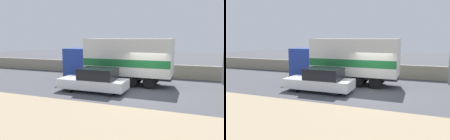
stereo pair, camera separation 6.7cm
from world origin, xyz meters
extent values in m
plane|color=#47474C|center=(0.00, 0.00, 0.00)|extent=(80.00, 80.00, 0.00)
cube|color=#9E896B|center=(0.00, -5.93, 0.02)|extent=(60.00, 5.84, 0.04)
cube|color=gray|center=(0.00, 6.15, 0.58)|extent=(60.00, 0.35, 1.17)
cube|color=navy|center=(-5.78, 2.32, 1.52)|extent=(1.87, 2.12, 2.25)
cube|color=black|center=(-6.69, 2.32, 1.97)|extent=(0.06, 1.80, 0.99)
cube|color=#2D2D33|center=(-1.67, 2.32, 0.66)|extent=(6.35, 1.28, 0.25)
cube|color=silver|center=(-1.67, 2.32, 2.10)|extent=(6.35, 2.33, 2.64)
cube|color=#19662D|center=(-1.67, 2.32, 1.73)|extent=(6.32, 2.35, 0.53)
cylinder|color=black|center=(-5.78, 1.43, 0.44)|extent=(0.88, 0.28, 0.88)
cylinder|color=black|center=(-5.78, 3.21, 0.44)|extent=(0.88, 0.28, 0.88)
cylinder|color=black|center=(0.08, 1.43, 0.44)|extent=(0.88, 0.28, 0.88)
cylinder|color=black|center=(0.08, 3.21, 0.44)|extent=(0.88, 0.28, 0.88)
cylinder|color=black|center=(-1.19, 1.43, 0.44)|extent=(0.88, 0.28, 0.88)
cylinder|color=black|center=(-1.19, 3.21, 0.44)|extent=(0.88, 0.28, 0.88)
cube|color=silver|center=(-3.22, -0.57, 0.53)|extent=(4.46, 1.79, 0.62)
cube|color=black|center=(-2.86, -0.57, 1.19)|extent=(2.32, 1.65, 0.71)
cylinder|color=black|center=(-4.60, -1.35, 0.30)|extent=(0.60, 0.20, 0.60)
cylinder|color=black|center=(-4.60, 0.20, 0.30)|extent=(0.60, 0.20, 0.60)
cylinder|color=black|center=(-1.83, -1.35, 0.30)|extent=(0.60, 0.20, 0.60)
cylinder|color=black|center=(-1.83, 0.20, 0.30)|extent=(0.60, 0.20, 0.60)
cylinder|color=#473828|center=(-8.00, 5.57, 0.41)|extent=(0.29, 0.29, 0.83)
cylinder|color=beige|center=(-8.00, 5.57, 1.17)|extent=(0.38, 0.38, 0.69)
sphere|color=tan|center=(-8.00, 5.57, 1.63)|extent=(0.22, 0.22, 0.22)
camera|label=1|loc=(2.86, -13.22, 3.52)|focal=35.00mm
camera|label=2|loc=(2.92, -13.19, 3.52)|focal=35.00mm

